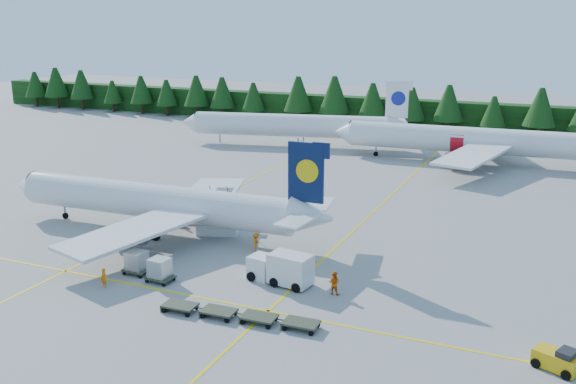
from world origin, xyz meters
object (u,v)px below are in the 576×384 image
at_px(airstairs, 219,225).
at_px(baggage_tug, 558,359).
at_px(service_truck, 280,268).
at_px(airliner_red, 454,140).
at_px(airliner_navy, 149,201).

height_order(airstairs, baggage_tug, airstairs).
bearing_deg(service_truck, airliner_red, 92.56).
bearing_deg(airliner_red, baggage_tug, -77.34).
height_order(service_truck, baggage_tug, service_truck).
bearing_deg(baggage_tug, service_truck, -171.53).
xyz_separation_m(airliner_navy, airliner_red, (23.43, 47.48, 0.30)).
relative_size(airliner_red, airstairs, 6.26).
relative_size(service_truck, baggage_tug, 1.89).
bearing_deg(airliner_navy, service_truck, -22.93).
height_order(airliner_navy, airstairs, airliner_navy).
bearing_deg(service_truck, airstairs, 147.96).
distance_m(airstairs, service_truck, 14.83).
distance_m(airliner_red, baggage_tug, 62.71).
height_order(airliner_red, baggage_tug, airliner_red).
bearing_deg(airliner_red, airstairs, -113.11).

